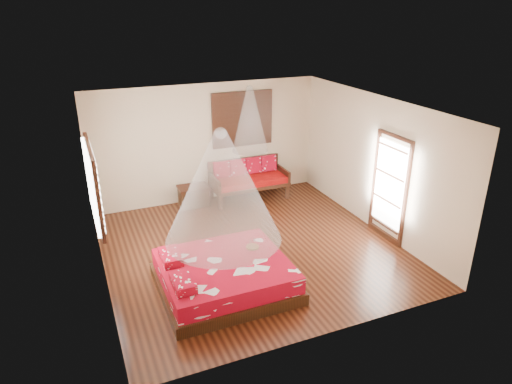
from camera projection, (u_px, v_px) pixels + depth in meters
room at (251, 182)px, 8.44m from camera, size 5.54×5.54×2.84m
bed at (224, 276)px, 7.61m from camera, size 2.15×1.94×0.64m
daybed at (248, 178)px, 11.13m from camera, size 1.85×0.82×0.96m
storage_chest at (193, 196)px, 10.79m from camera, size 0.71×0.53×0.48m
shutter_panel at (242, 119)px, 10.88m from camera, size 1.52×0.06×1.32m
window_left at (95, 184)px, 7.52m from camera, size 0.10×1.74×1.34m
glazed_door at (389, 188)px, 9.03m from camera, size 0.08×1.02×2.16m
wine_tray at (252, 245)px, 7.97m from camera, size 0.23×0.23×0.19m
mosquito_net_main at (222, 187)px, 7.01m from camera, size 1.86×1.86×1.80m
mosquito_net_daybed at (250, 119)px, 10.45m from camera, size 0.84×0.84×1.50m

